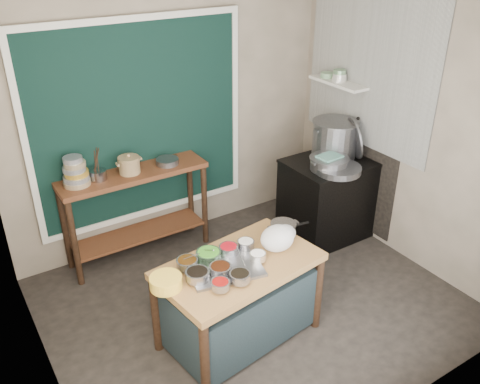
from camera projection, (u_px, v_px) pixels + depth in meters
floor at (253, 303)px, 4.65m from camera, size 3.50×3.00×0.02m
back_wall at (171, 111)px, 5.12m from camera, size 3.50×0.02×2.80m
left_wall at (20, 226)px, 3.15m from camera, size 0.02×3.00×2.80m
right_wall at (408, 122)px, 4.83m from camera, size 0.02×3.00×2.80m
curtain_panel at (141, 123)px, 4.95m from camera, size 2.10×0.02×1.90m
curtain_frame at (141, 123)px, 4.94m from camera, size 2.22×0.03×2.02m
tile_panel at (369, 63)px, 5.02m from camera, size 0.02×1.70×1.70m
soot_patch at (351, 165)px, 5.63m from camera, size 0.01×1.30×1.30m
wall_shelf at (338, 83)px, 5.31m from camera, size 0.22×0.70×0.03m
prep_table at (239, 301)px, 4.09m from camera, size 1.33×0.88×0.75m
back_counter at (137, 214)px, 5.12m from camera, size 1.45×0.40×0.95m
stove_block at (328, 199)px, 5.50m from camera, size 0.90×0.68×0.85m
stove_top at (332, 162)px, 5.30m from camera, size 0.92×0.69×0.03m
condiment_tray at (225, 268)px, 3.83m from camera, size 0.61×0.49×0.02m
condiment_bowls at (218, 264)px, 3.80m from camera, size 0.68×0.52×0.08m
yellow_basin at (166, 282)px, 3.63m from camera, size 0.25×0.25×0.09m
saucepan at (283, 230)px, 4.23m from camera, size 0.25×0.25×0.12m
plastic_bag_a at (277, 238)px, 4.03m from camera, size 0.35×0.33×0.21m
plastic_bag_b at (285, 234)px, 4.15m from camera, size 0.23×0.21×0.15m
bowl_stack at (76, 173)px, 4.60m from camera, size 0.25×0.25×0.28m
utensil_cup at (98, 175)px, 4.73m from camera, size 0.20×0.20×0.09m
ceramic_crock at (129, 166)px, 4.84m from camera, size 0.24×0.24×0.15m
wide_bowl at (167, 161)px, 5.04m from camera, size 0.27×0.27×0.06m
stock_pot at (335, 139)px, 5.32m from camera, size 0.52×0.52×0.39m
pot_lid at (355, 138)px, 5.28m from camera, size 0.29×0.46×0.44m
steamer at (329, 163)px, 5.08m from camera, size 0.41×0.41×0.13m
green_cloth at (329, 157)px, 5.05m from camera, size 0.25×0.20×0.02m
shallow_pan at (338, 169)px, 5.05m from camera, size 0.52×0.52×0.06m
shelf_bowl_stack at (340, 76)px, 5.27m from camera, size 0.15×0.15×0.12m
shelf_bowl_green at (327, 75)px, 5.43m from camera, size 0.18×0.18×0.05m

